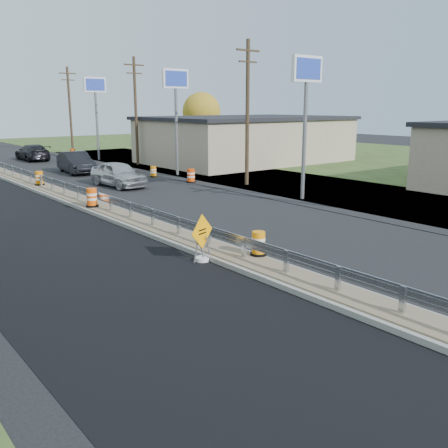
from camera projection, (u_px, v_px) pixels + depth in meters
ground at (179, 240)px, 20.07m from camera, size 140.00×140.00×0.00m
grass_verge_far at (391, 164)px, 45.89m from camera, size 40.00×120.00×0.03m
median at (94, 206)px, 26.12m from camera, size 1.60×55.00×0.23m
guardrail at (85, 192)px, 26.74m from camera, size 0.10×46.15×0.72m
retail_building_near at (246, 139)px, 47.51m from camera, size 18.50×12.50×4.27m
pylon_sign_south at (306, 83)px, 27.23m from camera, size 2.20×0.30×7.90m
pylon_sign_mid at (176, 89)px, 37.10m from camera, size 2.20×0.30×7.90m
pylon_sign_north at (95, 92)px, 47.74m from camera, size 2.20×0.30×7.90m
utility_pole_smid at (247, 111)px, 32.75m from camera, size 1.90×0.26×9.40m
utility_pole_nmid at (136, 109)px, 44.15m from camera, size 1.90×0.26×9.40m
utility_pole_north at (70, 109)px, 55.54m from camera, size 1.90×0.26×9.40m
tree_far_yellow at (201, 112)px, 60.65m from camera, size 4.62×4.62×6.86m
caution_sign at (202, 249)px, 17.20m from camera, size 1.15×0.50×1.67m
barrel_median_near at (258, 244)px, 17.12m from camera, size 0.57×0.57×0.83m
barrel_median_mid at (92, 198)px, 25.35m from camera, size 0.64×0.64×0.94m
barrel_median_far at (39, 178)px, 32.30m from camera, size 0.61×0.61×0.89m
barrel_shoulder_near at (191, 176)px, 34.89m from camera, size 0.65×0.65×0.95m
barrel_shoulder_mid at (153, 172)px, 37.65m from camera, size 0.55×0.55×0.80m
barrel_shoulder_far at (73, 154)px, 50.88m from camera, size 0.65×0.65×0.96m
car_silver at (118, 174)px, 33.07m from camera, size 2.26×4.97×1.66m
car_dark_mid at (76, 162)px, 39.65m from camera, size 2.32×5.30×1.69m
car_dark_far at (32, 152)px, 48.90m from camera, size 2.34×5.47×1.57m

